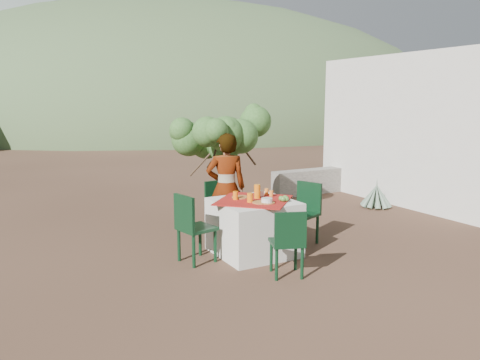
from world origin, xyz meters
The scene contains 24 objects.
ground centered at (0.00, 0.00, 0.00)m, with size 160.00×160.00×0.00m, color #382319.
table centered at (0.00, 0.38, 0.38)m, with size 1.30×1.30×0.76m.
chair_far centered at (-0.04, 1.37, 0.48)m, with size 0.43×0.43×0.87m.
chair_near centered at (-0.09, -0.59, 0.46)m, with size 0.49×0.49×0.83m.
chair_left centered at (-0.90, 0.43, 0.51)m, with size 0.50×0.50×0.92m.
chair_right centered at (0.91, 0.44, 0.50)m, with size 0.54×0.54×0.91m.
person centered at (-0.06, 1.10, 0.82)m, with size 0.60×0.39×1.63m, color #8C6651.
shrub_tree centered at (0.42, 2.06, 1.40)m, with size 1.51×1.48×1.77m.
agave centered at (3.55, 1.65, 0.22)m, with size 0.61×0.62×0.66m.
guesthouse centered at (5.60, 1.80, 1.50)m, with size 3.20×4.20×3.00m, color silver.
stone_wall centered at (3.60, 3.40, 0.28)m, with size 2.60×0.35×0.55m, color gray.
hill_near_right centered at (12.00, 36.00, 0.00)m, with size 48.00×48.00×20.00m, color #38512E.
hill_far_right centered at (28.00, 46.00, 0.00)m, with size 36.00×36.00×14.00m, color slate.
plate_far centered at (-0.09, 0.59, 0.77)m, with size 0.25×0.25×0.01m, color #915B27.
plate_near centered at (-0.02, 0.17, 0.77)m, with size 0.23×0.23×0.01m, color #915B27.
glass_far centered at (-0.22, 0.51, 0.82)m, with size 0.07×0.07×0.12m, color orange.
glass_near centered at (-0.13, 0.27, 0.82)m, with size 0.08×0.08×0.13m, color orange.
juice_pitcher centered at (0.09, 0.45, 0.86)m, with size 0.09×0.09×0.19m, color orange.
bowl_plate centered at (0.05, 0.12, 0.77)m, with size 0.22×0.22×0.01m, color #915B27.
white_bowl centered at (0.05, 0.12, 0.80)m, with size 0.15×0.15×0.05m, color silver.
jar_left centered at (0.33, 0.46, 0.81)m, with size 0.05×0.05×0.09m, color orange.
jar_right centered at (0.34, 0.60, 0.81)m, with size 0.06×0.06×0.09m, color orange.
napkin_holder centered at (0.21, 0.52, 0.80)m, with size 0.06×0.04×0.08m, color silver.
fruit_cluster centered at (0.31, 0.11, 0.80)m, with size 0.14×0.13×0.07m.
Camera 1 is at (-3.15, -5.03, 2.12)m, focal length 35.00 mm.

